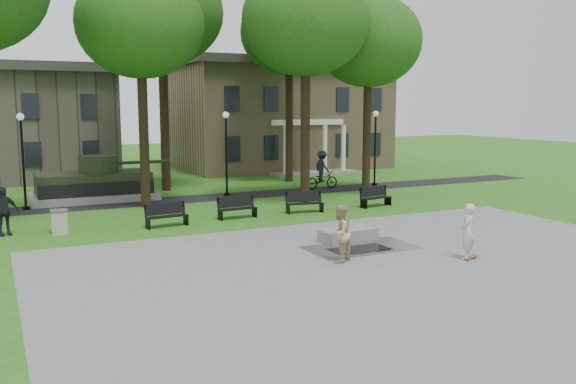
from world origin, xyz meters
The scene contains 25 objects.
ground centered at (0.00, 0.00, 0.00)m, with size 120.00×120.00×0.00m, color #205D15.
plaza centered at (0.00, -5.00, 0.01)m, with size 22.00×16.00×0.02m, color gray.
footpath centered at (0.00, 12.00, 0.01)m, with size 44.00×2.60×0.01m, color black.
building_right centered at (10.00, 26.00, 4.34)m, with size 17.00×12.00×8.60m.
tree_1 centered at (-4.50, 10.50, 8.95)m, with size 6.20×6.20×11.63m.
tree_2 centered at (3.50, 8.50, 9.32)m, with size 6.60×6.60×12.16m.
tree_3 centered at (8.00, 9.50, 8.60)m, with size 6.00×6.00×11.19m.
tree_4 centered at (-2.00, 16.00, 10.39)m, with size 7.20×7.20×13.50m.
tree_5 centered at (6.50, 16.50, 9.67)m, with size 6.40×6.40×12.44m.
lamp_left centered at (-10.00, 12.30, 2.79)m, with size 0.36×0.36×4.73m.
lamp_mid centered at (0.50, 12.30, 2.79)m, with size 0.36×0.36×4.73m.
lamp_right centered at (10.50, 12.30, 2.79)m, with size 0.36×0.36×4.73m.
tank_monument centered at (-6.46, 14.00, 0.86)m, with size 7.45×3.40×2.40m.
puddle centered at (0.21, -1.97, 0.02)m, with size 2.20×1.20×0.00m, color black.
concrete_block centered at (0.60, -0.58, 0.24)m, with size 2.20×1.00×0.45m, color gray.
skateboard centered at (2.86, -4.74, 0.06)m, with size 0.78×0.20×0.07m, color brown.
skateboarder centered at (2.70, -4.66, 0.96)m, with size 0.68×0.45×1.87m, color silver.
friend_watching centered at (-1.32, -3.13, 0.98)m, with size 0.93×0.73×1.92m, color tan.
pedestrian_walker centered at (-11.10, 6.23, 0.98)m, with size 1.14×0.48×1.95m, color black.
cyclist centered at (6.71, 12.39, 0.95)m, with size 2.21×1.27×2.34m.
park_bench_0 centered at (-4.87, 5.19, 0.52)m, with size 1.84×0.73×1.00m.
park_bench_1 centered at (-1.50, 5.62, 0.52)m, with size 1.82×0.62×1.00m.
park_bench_2 centered at (1.92, 5.60, 0.52)m, with size 1.85×0.78×1.00m.
park_bench_3 centered at (5.98, 5.58, 0.52)m, with size 1.85×0.84×1.00m.
trash_bin centered at (-9.08, 5.70, 0.49)m, with size 0.70×0.70×0.96m.
Camera 1 is at (-11.39, -19.86, 5.16)m, focal length 38.00 mm.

